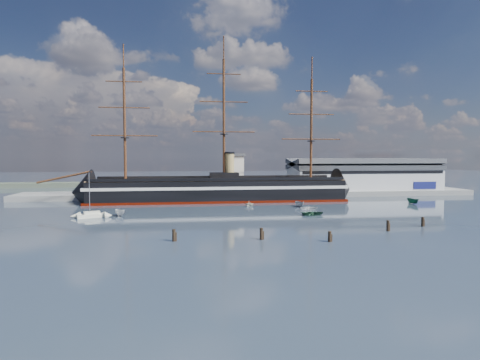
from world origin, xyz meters
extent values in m
plane|color=#263544|center=(0.00, 40.00, 0.00)|extent=(600.00, 600.00, 0.00)
cube|color=slate|center=(10.00, 76.00, 0.00)|extent=(180.00, 18.00, 2.00)
cube|color=#B7BABC|center=(58.00, 80.00, 7.00)|extent=(62.00, 20.00, 10.00)
cube|color=#3F4247|center=(58.00, 80.00, 12.60)|extent=(63.00, 21.00, 2.00)
cube|color=silver|center=(3.00, 73.00, 9.00)|extent=(4.00, 4.00, 14.00)
cube|color=#3F4247|center=(3.00, 73.00, 16.50)|extent=(5.00, 5.00, 1.00)
cube|color=black|center=(-5.88, 60.00, 4.00)|extent=(88.09, 16.48, 7.00)
cube|color=silver|center=(-5.88, 60.00, 5.20)|extent=(90.09, 16.73, 1.00)
cube|color=#4B0B00|center=(-5.88, 60.00, 0.35)|extent=(90.09, 16.69, 0.90)
cone|color=black|center=(-52.38, 60.00, 3.70)|extent=(14.09, 15.76, 15.68)
cone|color=black|center=(40.62, 60.00, 3.70)|extent=(11.09, 15.74, 15.68)
cube|color=brown|center=(-5.88, 60.00, 7.60)|extent=(88.08, 15.20, 0.40)
cube|color=black|center=(-3.88, 60.00, 9.00)|extent=(10.03, 6.05, 2.50)
cylinder|color=tan|center=(-1.88, 60.00, 12.50)|extent=(3.20, 3.20, 9.00)
cylinder|color=#381E0F|center=(-57.88, 60.00, 9.00)|extent=(17.76, 0.80, 4.43)
cylinder|color=#381E0F|center=(-37.88, 60.00, 26.80)|extent=(0.90, 0.90, 38.00)
cylinder|color=#381E0F|center=(-3.88, 60.00, 28.80)|extent=(0.90, 0.90, 42.00)
cylinder|color=#381E0F|center=(28.12, 60.00, 25.80)|extent=(0.90, 0.90, 36.00)
cube|color=#EAE8CB|center=(-42.04, 26.69, 0.49)|extent=(7.66, 4.75, 0.98)
cube|color=#EAE8CB|center=(-42.04, 26.69, 1.28)|extent=(4.24, 2.93, 0.79)
cylinder|color=#B2B2B7|center=(-42.54, 26.69, 6.40)|extent=(0.16, 0.16, 10.83)
imported|color=silver|center=(-35.16, 28.39, 0.00)|extent=(6.15, 4.50, 2.32)
imported|color=#214A32|center=(16.48, 22.52, 0.00)|extent=(1.63, 3.80, 1.75)
imported|color=gray|center=(18.06, 40.34, 0.00)|extent=(5.87, 2.96, 2.24)
imported|color=white|center=(2.55, 43.95, 0.00)|extent=(5.07, 5.34, 1.89)
imported|color=white|center=(18.94, 33.48, 0.00)|extent=(1.71, 3.39, 1.52)
imported|color=#134736|center=(57.97, 42.37, 0.00)|extent=(6.29, 3.02, 2.42)
cylinder|color=black|center=(-20.29, -5.76, 0.00)|extent=(0.64, 0.64, 2.98)
cylinder|color=black|center=(8.61, -10.49, 0.00)|extent=(0.64, 0.64, 2.73)
cylinder|color=black|center=(24.84, -2.05, 0.00)|extent=(0.64, 0.64, 3.03)
cylinder|color=black|center=(35.65, 2.25, 0.00)|extent=(0.64, 0.64, 2.87)
cylinder|color=black|center=(-3.65, -6.63, 0.00)|extent=(0.64, 0.64, 2.97)
camera|label=1|loc=(-18.65, -81.46, 16.10)|focal=30.00mm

